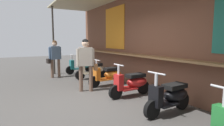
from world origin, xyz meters
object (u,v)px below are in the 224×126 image
(scooter_cream, at_px, (93,70))
(shopper_with_handbag, at_px, (86,60))
(scooter_teal, at_px, (81,66))
(shopper_browsing, at_px, (55,55))
(scooter_red, at_px, (132,83))
(scooter_orange, at_px, (109,75))
(scooter_black, at_px, (171,96))

(scooter_cream, height_order, shopper_with_handbag, shopper_with_handbag)
(scooter_teal, bearing_deg, shopper_browsing, 15.50)
(scooter_teal, height_order, scooter_red, same)
(scooter_orange, distance_m, scooter_red, 1.45)
(scooter_red, distance_m, shopper_with_handbag, 1.63)
(scooter_red, bearing_deg, shopper_with_handbag, -51.57)
(scooter_teal, bearing_deg, scooter_black, 89.16)
(scooter_cream, bearing_deg, shopper_with_handbag, 62.78)
(scooter_black, bearing_deg, shopper_with_handbag, -73.88)
(scooter_teal, xyz_separation_m, scooter_orange, (2.88, -0.00, 0.00))
(scooter_teal, xyz_separation_m, scooter_black, (5.78, -0.00, 0.00))
(scooter_teal, distance_m, scooter_cream, 1.46)
(scooter_black, bearing_deg, scooter_red, -94.50)
(scooter_orange, height_order, scooter_black, same)
(scooter_red, relative_size, scooter_black, 1.00)
(scooter_teal, xyz_separation_m, shopper_browsing, (0.40, -1.35, 0.60))
(scooter_orange, xyz_separation_m, shopper_browsing, (-2.48, -1.35, 0.60))
(shopper_with_handbag, bearing_deg, scooter_cream, -14.99)
(scooter_cream, distance_m, scooter_black, 4.32)
(scooter_orange, height_order, shopper_with_handbag, shopper_with_handbag)
(scooter_cream, height_order, scooter_orange, same)
(scooter_cream, relative_size, shopper_with_handbag, 0.84)
(scooter_teal, relative_size, scooter_cream, 1.00)
(scooter_orange, relative_size, scooter_red, 1.00)
(scooter_teal, height_order, scooter_cream, same)
(scooter_cream, bearing_deg, scooter_black, 92.34)
(scooter_orange, relative_size, shopper_with_handbag, 0.84)
(scooter_black, distance_m, shopper_with_handbag, 2.85)
(scooter_black, relative_size, shopper_browsing, 0.86)
(shopper_with_handbag, bearing_deg, shopper_browsing, 22.18)
(scooter_orange, height_order, shopper_browsing, shopper_browsing)
(scooter_red, distance_m, shopper_browsing, 4.20)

